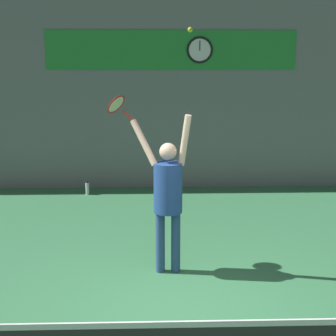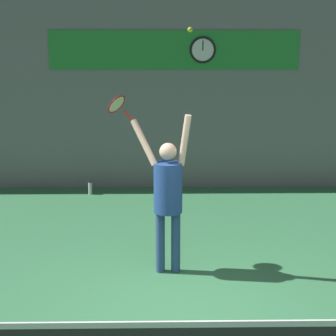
{
  "view_description": "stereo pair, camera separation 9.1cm",
  "coord_description": "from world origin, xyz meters",
  "px_view_note": "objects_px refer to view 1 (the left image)",
  "views": [
    {
      "loc": [
        -0.41,
        -4.78,
        2.9
      ],
      "look_at": [
        -0.22,
        1.46,
        1.52
      ],
      "focal_mm": 50.0,
      "sensor_mm": 36.0,
      "label": 1
    },
    {
      "loc": [
        -0.32,
        -4.79,
        2.9
      ],
      "look_at": [
        -0.22,
        1.46,
        1.52
      ],
      "focal_mm": 50.0,
      "sensor_mm": 36.0,
      "label": 2
    }
  ],
  "objects_px": {
    "water_bottle": "(87,188)",
    "tennis_ball": "(190,30)",
    "tennis_player": "(168,192)",
    "tennis_racket": "(117,105)",
    "scoreboard_clock": "(200,50)"
  },
  "relations": [
    {
      "from": "scoreboard_clock",
      "to": "tennis_racket",
      "type": "relative_size",
      "value": 1.4
    },
    {
      "from": "tennis_racket",
      "to": "tennis_ball",
      "type": "height_order",
      "value": "tennis_ball"
    },
    {
      "from": "tennis_racket",
      "to": "tennis_ball",
      "type": "xyz_separation_m",
      "value": [
        0.99,
        -0.47,
        0.99
      ]
    },
    {
      "from": "scoreboard_clock",
      "to": "water_bottle",
      "type": "distance_m",
      "value": 4.08
    },
    {
      "from": "scoreboard_clock",
      "to": "tennis_player",
      "type": "height_order",
      "value": "scoreboard_clock"
    },
    {
      "from": "scoreboard_clock",
      "to": "water_bottle",
      "type": "bearing_deg",
      "value": -167.77
    },
    {
      "from": "tennis_player",
      "to": "water_bottle",
      "type": "height_order",
      "value": "tennis_player"
    },
    {
      "from": "scoreboard_clock",
      "to": "tennis_player",
      "type": "bearing_deg",
      "value": -100.49
    },
    {
      "from": "tennis_ball",
      "to": "tennis_player",
      "type": "bearing_deg",
      "value": 164.45
    },
    {
      "from": "tennis_racket",
      "to": "water_bottle",
      "type": "height_order",
      "value": "tennis_racket"
    },
    {
      "from": "tennis_player",
      "to": "tennis_ball",
      "type": "distance_m",
      "value": 2.18
    },
    {
      "from": "water_bottle",
      "to": "tennis_ball",
      "type": "bearing_deg",
      "value": -64.65
    },
    {
      "from": "scoreboard_clock",
      "to": "tennis_ball",
      "type": "bearing_deg",
      "value": -97.01
    },
    {
      "from": "scoreboard_clock",
      "to": "tennis_racket",
      "type": "xyz_separation_m",
      "value": [
        -1.58,
        -4.32,
        -0.89
      ]
    },
    {
      "from": "tennis_ball",
      "to": "water_bottle",
      "type": "height_order",
      "value": "tennis_ball"
    }
  ]
}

